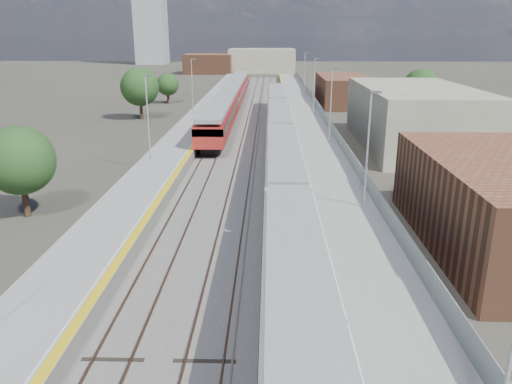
{
  "coord_description": "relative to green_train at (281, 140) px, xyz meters",
  "views": [
    {
      "loc": [
        0.37,
        -9.0,
        11.92
      ],
      "look_at": [
        -0.44,
        21.2,
        2.2
      ],
      "focal_mm": 35.0,
      "sensor_mm": 36.0,
      "label": 1
    }
  ],
  "objects": [
    {
      "name": "tree_d",
      "position": [
        20.6,
        26.8,
        2.24
      ],
      "size": [
        5.17,
        5.17,
        7.01
      ],
      "color": "#382619",
      "rests_on": "ground"
    },
    {
      "name": "red_train",
      "position": [
        -7.0,
        31.33,
        0.11
      ],
      "size": [
        3.06,
        61.91,
        3.86
      ],
      "color": "black",
      "rests_on": "ground"
    },
    {
      "name": "tracks",
      "position": [
        -3.15,
        16.79,
        -2.06
      ],
      "size": [
        8.96,
        160.0,
        0.17
      ],
      "color": "#4C3323",
      "rests_on": "ground"
    },
    {
      "name": "tree_b",
      "position": [
        -19.36,
        24.19,
        2.39
      ],
      "size": [
        5.35,
        5.35,
        7.25
      ],
      "color": "#382619",
      "rests_on": "ground"
    },
    {
      "name": "buildings",
      "position": [
        -19.62,
        101.21,
        8.53
      ],
      "size": [
        72.0,
        185.5,
        40.0
      ],
      "color": "brown",
      "rests_on": "ground"
    },
    {
      "name": "platform_right",
      "position": [
        3.78,
        15.1,
        -1.63
      ],
      "size": [
        4.7,
        155.0,
        8.52
      ],
      "color": "slate",
      "rests_on": "ground"
    },
    {
      "name": "platform_left",
      "position": [
        -10.55,
        15.1,
        -1.65
      ],
      "size": [
        4.3,
        155.0,
        8.52
      ],
      "color": "slate",
      "rests_on": "ground"
    },
    {
      "name": "ballast_bed",
      "position": [
        -3.75,
        15.11,
        -2.14
      ],
      "size": [
        10.5,
        155.0,
        0.06
      ],
      "primitive_type": "cube",
      "color": "#565451",
      "rests_on": "ground"
    },
    {
      "name": "tree_c",
      "position": [
        -18.77,
        40.88,
        1.05
      ],
      "size": [
        3.79,
        3.79,
        5.13
      ],
      "color": "#382619",
      "rests_on": "ground"
    },
    {
      "name": "green_train",
      "position": [
        0.0,
        0.0,
        0.0
      ],
      "size": [
        2.8,
        77.94,
        3.08
      ],
      "color": "black",
      "rests_on": "ground"
    },
    {
      "name": "tree_a",
      "position": [
        -17.46,
        -15.13,
        1.72
      ],
      "size": [
        4.56,
        4.56,
        6.18
      ],
      "color": "#382619",
      "rests_on": "ground"
    },
    {
      "name": "ground",
      "position": [
        -1.5,
        12.61,
        -2.17
      ],
      "size": [
        320.0,
        320.0,
        0.0
      ],
      "primitive_type": "plane",
      "color": "#47443A",
      "rests_on": "ground"
    }
  ]
}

